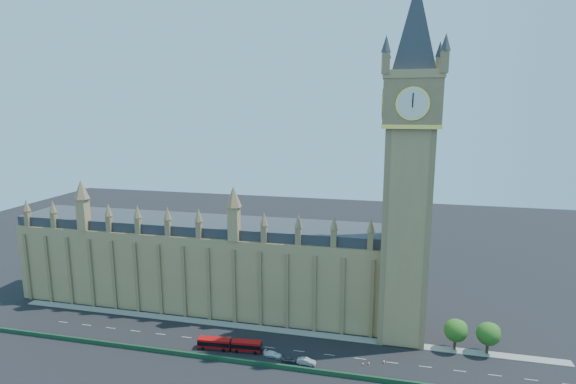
% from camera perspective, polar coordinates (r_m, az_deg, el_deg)
% --- Properties ---
extents(ground, '(400.00, 400.00, 0.00)m').
position_cam_1_polar(ground, '(127.96, -4.17, -18.89)').
color(ground, black).
rests_on(ground, ground).
extents(palace_westminster, '(120.00, 20.00, 28.00)m').
position_cam_1_polar(palace_westminster, '(149.22, -11.03, -8.77)').
color(palace_westminster, '#A07B4D').
rests_on(palace_westminster, ground).
extents(elizabeth_tower, '(20.59, 20.59, 105.00)m').
position_cam_1_polar(elizabeth_tower, '(120.44, 15.19, 6.25)').
color(elizabeth_tower, '#A07B4D').
rests_on(elizabeth_tower, ground).
extents(bridge_parapet, '(160.00, 0.60, 1.20)m').
position_cam_1_polar(bridge_parapet, '(120.29, -5.53, -20.68)').
color(bridge_parapet, '#1E4C2D').
rests_on(bridge_parapet, ground).
extents(kerb_north, '(160.00, 3.00, 0.16)m').
position_cam_1_polar(kerb_north, '(135.90, -2.94, -16.95)').
color(kerb_north, gray).
rests_on(kerb_north, ground).
extents(tree_east_near, '(6.00, 6.00, 8.50)m').
position_cam_1_polar(tree_east_near, '(130.96, 20.63, -16.07)').
color(tree_east_near, '#382619').
rests_on(tree_east_near, ground).
extents(tree_east_far, '(6.00, 6.00, 8.50)m').
position_cam_1_polar(tree_east_far, '(132.33, 24.20, -16.05)').
color(tree_east_far, '#382619').
rests_on(tree_east_far, ground).
extents(red_bus, '(17.19, 3.87, 2.90)m').
position_cam_1_polar(red_bus, '(125.99, -7.43, -18.67)').
color(red_bus, '#B40C0D').
rests_on(red_bus, ground).
extents(car_grey, '(4.00, 1.63, 1.36)m').
position_cam_1_polar(car_grey, '(120.59, 0.15, -20.49)').
color(car_grey, '#464A4F').
rests_on(car_grey, ground).
extents(car_silver, '(4.84, 1.94, 1.56)m').
position_cam_1_polar(car_silver, '(119.70, 2.34, -20.70)').
color(car_silver, '#979A9E').
rests_on(car_silver, ground).
extents(car_white, '(4.99, 2.52, 1.39)m').
position_cam_1_polar(car_white, '(122.65, -1.95, -19.91)').
color(car_white, white).
rests_on(car_white, ground).
extents(cone_a, '(0.47, 0.47, 0.67)m').
position_cam_1_polar(cone_a, '(120.93, 9.51, -20.75)').
color(cone_a, black).
rests_on(cone_a, ground).
extents(cone_b, '(0.52, 0.52, 0.66)m').
position_cam_1_polar(cone_b, '(121.47, 10.24, -20.62)').
color(cone_b, black).
rests_on(cone_b, ground).
extents(cone_c, '(0.56, 0.56, 0.80)m').
position_cam_1_polar(cone_c, '(122.66, 12.12, -20.32)').
color(cone_c, black).
rests_on(cone_c, ground).
extents(cone_d, '(0.49, 0.49, 0.68)m').
position_cam_1_polar(cone_d, '(121.96, 2.03, -20.30)').
color(cone_d, black).
rests_on(cone_d, ground).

